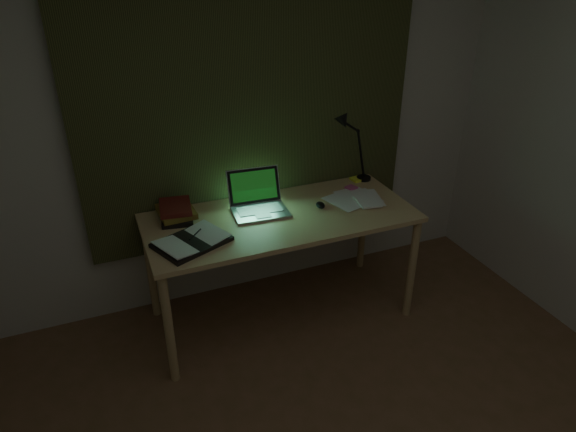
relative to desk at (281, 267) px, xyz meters
name	(u,v)px	position (x,y,z in m)	size (l,w,h in m)	color
wall_back	(250,120)	(-0.03, 0.45, 0.87)	(3.50, 0.00, 2.50)	beige
curtain	(251,91)	(-0.03, 0.41, 1.07)	(2.20, 0.06, 2.00)	#2E3118
desk	(281,267)	(0.00, 0.00, 0.00)	(1.67, 0.73, 0.76)	tan
laptop	(260,196)	(-0.11, 0.08, 0.50)	(0.34, 0.38, 0.24)	#BCBCC1
open_textbook	(192,241)	(-0.59, -0.13, 0.40)	(0.39, 0.28, 0.03)	silver
book_stack	(176,212)	(-0.61, 0.20, 0.43)	(0.21, 0.25, 0.10)	silver
loose_papers	(360,202)	(0.54, -0.03, 0.39)	(0.30, 0.32, 0.02)	silver
mouse	(320,205)	(0.28, 0.01, 0.40)	(0.05, 0.09, 0.03)	black
sticky_yellow	(357,179)	(0.70, 0.30, 0.39)	(0.08, 0.08, 0.02)	#F1FF35
sticky_pink	(351,188)	(0.60, 0.19, 0.39)	(0.07, 0.07, 0.01)	#DA5497
desk_lamp	(366,144)	(0.75, 0.29, 0.65)	(0.36, 0.28, 0.54)	black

